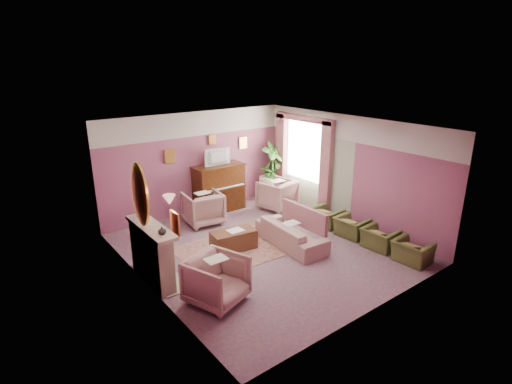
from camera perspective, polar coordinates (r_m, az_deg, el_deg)
floor at (r=9.24m, az=1.13°, el=-8.00°), size 5.50×6.00×0.01m
ceiling at (r=8.38m, az=1.26°, el=9.41°), size 5.50×6.00×0.01m
wall_back at (r=11.12m, az=-8.48°, el=4.11°), size 5.50×0.02×2.80m
wall_front at (r=6.78m, az=17.23°, el=-6.05°), size 5.50×0.02×2.80m
wall_left at (r=7.42m, az=-15.73°, el=-3.76°), size 0.02×6.00×2.80m
wall_right at (r=10.57m, az=12.97°, el=3.08°), size 0.02×6.00×2.80m
picture_rail_band at (r=10.90m, az=-8.72°, el=9.58°), size 5.50×0.01×0.65m
stripe_panel at (r=11.48m, az=7.87°, el=2.92°), size 0.01×3.00×2.15m
fireplace_surround at (r=7.99m, az=-14.68°, el=-8.72°), size 0.30×1.40×1.10m
fireplace_inset at (r=8.09m, az=-13.94°, el=-9.50°), size 0.18×0.72×0.68m
fire_ember at (r=8.19m, az=-13.58°, el=-10.54°), size 0.06×0.54×0.10m
mantel_shelf at (r=7.76m, az=-14.82°, el=-4.91°), size 0.40×1.55×0.07m
hearth at (r=8.31m, az=-13.09°, el=-11.69°), size 0.55×1.50×0.02m
mirror_frame at (r=7.48m, az=-16.22°, el=-0.36°), size 0.04×0.72×1.20m
mirror_glass at (r=7.49m, az=-16.04°, el=-0.32°), size 0.01×0.60×1.06m
sconce_shade at (r=6.53m, az=-12.29°, el=-1.10°), size 0.20×0.20×0.16m
piano at (r=11.30m, az=-5.30°, el=0.51°), size 1.40×0.60×1.30m
piano_keyshelf at (r=11.00m, az=-4.34°, el=0.41°), size 1.30×0.12×0.06m
piano_keys at (r=10.99m, az=-4.34°, el=0.61°), size 1.20×0.08×0.02m
piano_top at (r=11.12m, az=-5.40°, el=3.75°), size 1.45×0.65×0.04m
television at (r=11.01m, az=-5.31°, el=5.16°), size 0.80×0.12×0.48m
print_back_left at (r=10.66m, az=-12.22°, el=5.04°), size 0.30×0.03×0.38m
print_back_right at (r=11.81m, az=-1.85°, el=7.03°), size 0.26×0.03×0.34m
print_back_mid at (r=11.20m, az=-6.28°, el=7.45°), size 0.22×0.03×0.26m
print_left_wall at (r=6.29m, az=-11.49°, el=-4.35°), size 0.03×0.28×0.36m
window_blind at (r=11.48m, az=7.00°, el=6.17°), size 0.03×1.40×1.80m
curtain_left at (r=10.90m, az=9.97°, el=3.19°), size 0.16×0.34×2.60m
curtain_right at (r=12.18m, az=3.64°, el=5.04°), size 0.16×0.34×2.60m
pelmet at (r=11.28m, az=6.87°, el=10.39°), size 0.16×2.20×0.16m
mantel_plant at (r=8.18m, az=-16.36°, el=-2.54°), size 0.16×0.16×0.28m
mantel_vase at (r=7.29m, az=-13.27°, el=-5.38°), size 0.16×0.16×0.16m
area_rug at (r=9.19m, az=-2.95°, el=-8.14°), size 2.56×1.89×0.01m
coffee_table at (r=9.11m, az=-3.23°, el=-6.88°), size 1.06×0.64×0.45m
table_paper at (r=9.04m, az=-2.99°, el=-5.48°), size 0.35×0.28×0.01m
sofa at (r=9.27m, az=5.02°, el=-5.36°), size 0.64×1.91×0.77m
sofa_throw at (r=9.44m, az=6.86°, el=-3.56°), size 0.10×1.45×0.53m
floral_armchair_left at (r=10.49m, az=-7.59°, el=-2.04°), size 0.91×0.91×0.95m
floral_armchair_right at (r=11.44m, az=3.05°, el=-0.14°), size 0.91×0.91×0.95m
floral_armchair_front at (r=7.19m, az=-5.64°, el=-12.12°), size 0.91×0.91×0.95m
olive_chair_a at (r=9.13m, az=21.47°, el=-7.51°), size 0.52×0.74×0.64m
olive_chair_b at (r=9.52m, az=17.29°, el=-5.95°), size 0.52×0.74×0.64m
olive_chair_c at (r=9.96m, az=13.49°, el=-4.49°), size 0.52×0.74×0.64m
olive_chair_d at (r=10.45m, az=10.05°, el=-3.14°), size 0.52×0.74×0.64m
side_table at (r=12.32m, az=1.67°, el=0.64°), size 0.52×0.52×0.70m
side_plant_big at (r=12.17m, az=1.69°, el=2.97°), size 0.30×0.30×0.34m
side_plant_small at (r=12.18m, az=2.43°, el=2.83°), size 0.16×0.16×0.28m
palm_pot at (r=12.37m, az=2.36°, el=-0.18°), size 0.34×0.34×0.34m
palm_plant at (r=12.11m, az=2.42°, el=3.82°), size 0.76×0.76×1.44m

